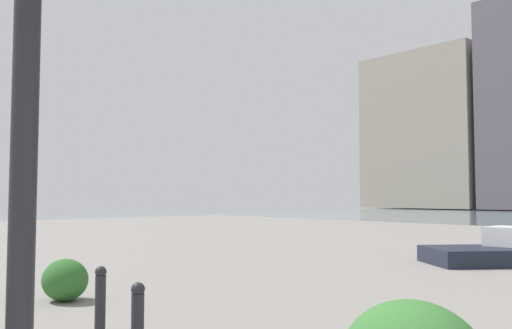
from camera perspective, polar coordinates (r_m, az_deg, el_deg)
name	(u,v)px	position (r m, az deg, el deg)	size (l,w,h in m)	color
building_highrise	(434,133)	(79.91, 18.49, 3.24)	(16.27, 13.18, 21.18)	#9E9384
lamppost	(28,17)	(3.27, -23.18, 14.25)	(0.98, 0.28, 3.75)	#232328
bollard_near	(138,321)	(5.29, -12.51, -15.95)	(0.13, 0.13, 0.74)	#232328
bollard_mid	(100,298)	(6.49, -16.26, -13.50)	(0.13, 0.13, 0.75)	#232328
shrub_wide	(65,280)	(8.58, -19.69, -11.51)	(0.73, 0.65, 0.62)	#2D6628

